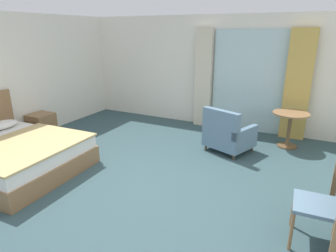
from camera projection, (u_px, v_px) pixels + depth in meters
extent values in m
cube|color=#334C51|center=(135.00, 189.00, 4.34)|extent=(6.99, 7.30, 0.10)
cube|color=white|center=(213.00, 72.00, 6.80)|extent=(6.59, 0.12, 2.53)
cube|color=silver|center=(248.00, 82.00, 6.42)|extent=(1.58, 0.02, 2.22)
cube|color=beige|center=(203.00, 79.00, 6.76)|extent=(0.39, 0.10, 2.24)
cube|color=tan|center=(298.00, 86.00, 5.90)|extent=(0.50, 0.10, 2.24)
cube|color=olive|center=(14.00, 162.00, 4.75)|extent=(2.13, 1.82, 0.29)
cube|color=white|center=(11.00, 148.00, 4.67)|extent=(2.07, 1.76, 0.20)
cube|color=tan|center=(25.00, 145.00, 4.50)|extent=(1.42, 1.78, 0.03)
ellipsoid|color=white|center=(2.00, 125.00, 5.28)|extent=(0.37, 0.59, 0.13)
cube|color=olive|center=(42.00, 125.00, 6.23)|extent=(0.45, 0.46, 0.51)
cube|color=brown|center=(32.00, 124.00, 6.00)|extent=(0.38, 0.01, 0.12)
cube|color=olive|center=(333.00, 250.00, 2.55)|extent=(0.06, 0.06, 0.71)
cube|color=olive|center=(333.00, 190.00, 3.52)|extent=(0.06, 0.06, 0.71)
cube|color=slate|center=(318.00, 206.00, 3.02)|extent=(0.50, 0.49, 0.04)
cylinder|color=olive|center=(293.00, 209.00, 3.36)|extent=(0.04, 0.04, 0.44)
cylinder|color=olive|center=(291.00, 232.00, 2.99)|extent=(0.04, 0.04, 0.44)
cylinder|color=olive|center=(336.00, 219.00, 3.19)|extent=(0.04, 0.04, 0.44)
cube|color=slate|center=(229.00, 139.00, 5.53)|extent=(0.96, 0.93, 0.26)
cube|color=slate|center=(221.00, 123.00, 5.22)|extent=(0.75, 0.38, 0.48)
cube|color=slate|center=(245.00, 133.00, 5.23)|extent=(0.34, 0.70, 0.16)
cube|color=slate|center=(216.00, 124.00, 5.69)|extent=(0.34, 0.70, 0.16)
cylinder|color=#4C3D2D|center=(252.00, 148.00, 5.55)|extent=(0.04, 0.04, 0.10)
cylinder|color=#4C3D2D|center=(224.00, 140.00, 6.00)|extent=(0.04, 0.04, 0.10)
cylinder|color=#4C3D2D|center=(234.00, 157.00, 5.17)|extent=(0.04, 0.04, 0.10)
cylinder|color=#4C3D2D|center=(206.00, 147.00, 5.62)|extent=(0.04, 0.04, 0.10)
cylinder|color=olive|center=(291.00, 113.00, 5.57)|extent=(0.67, 0.67, 0.03)
cylinder|color=brown|center=(289.00, 131.00, 5.67)|extent=(0.07, 0.07, 0.66)
cylinder|color=brown|center=(287.00, 146.00, 5.77)|extent=(0.37, 0.37, 0.02)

